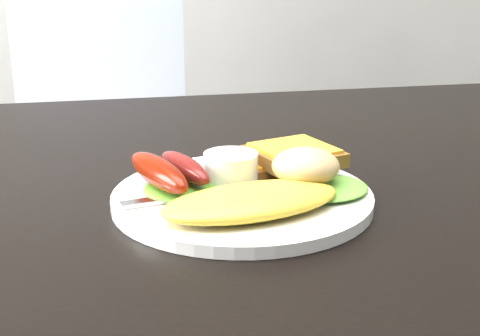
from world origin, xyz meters
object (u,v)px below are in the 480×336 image
person (44,39)px  plate (242,198)px  dining_table (249,188)px  dining_chair (106,158)px

person → plate: bearing=85.0°
dining_table → plate: bearing=-106.5°
dining_table → plate: (-0.03, -0.09, 0.03)m
dining_table → person: (-0.25, 0.68, 0.08)m
dining_chair → plate: size_ratio=1.99×
dining_table → person: bearing=110.2°
dining_table → dining_chair: (-0.15, 1.07, -0.28)m
person → plate: size_ratio=6.72×
dining_table → person: person is taller
dining_table → plate: 0.10m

